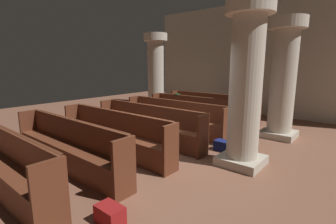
{
  "coord_description": "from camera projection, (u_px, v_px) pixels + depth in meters",
  "views": [
    {
      "loc": [
        3.66,
        -4.13,
        2.08
      ],
      "look_at": [
        -0.66,
        1.06,
        0.75
      ],
      "focal_mm": 26.36,
      "sensor_mm": 36.0,
      "label": 1
    }
  ],
  "objects": [
    {
      "name": "pew_row_2",
      "position": [
        174.0,
        116.0,
        7.46
      ],
      "size": [
        3.52,
        0.47,
        0.98
      ],
      "color": "brown",
      "rests_on": "ground"
    },
    {
      "name": "pillar_aisle_side",
      "position": [
        283.0,
        77.0,
        6.79
      ],
      "size": [
        0.97,
        0.97,
        3.29
      ],
      "color": "#B6AD9A",
      "rests_on": "ground"
    },
    {
      "name": "pillar_aisle_rear",
      "position": [
        246.0,
        82.0,
        4.84
      ],
      "size": [
        0.92,
        0.92,
        3.29
      ],
      "color": "#B6AD9A",
      "rests_on": "ground"
    },
    {
      "name": "kneeler_box_navy",
      "position": [
        223.0,
        146.0,
        5.97
      ],
      "size": [
        0.4,
        0.27,
        0.25
      ],
      "primitive_type": "cube",
      "color": "navy",
      "rests_on": "ground"
    },
    {
      "name": "pew_row_1",
      "position": [
        195.0,
        111.0,
        8.31
      ],
      "size": [
        3.52,
        0.46,
        0.98
      ],
      "color": "brown",
      "rests_on": "ground"
    },
    {
      "name": "pillar_far_side",
      "position": [
        156.0,
        73.0,
        10.29
      ],
      "size": [
        0.97,
        0.97,
        3.29
      ],
      "color": "#B6AD9A",
      "rests_on": "ground"
    },
    {
      "name": "hymn_book",
      "position": [
        177.0,
        94.0,
        8.94
      ],
      "size": [
        0.15,
        0.2,
        0.03
      ],
      "primitive_type": "cube",
      "color": "#194723",
      "rests_on": "pew_row_1"
    },
    {
      "name": "pew_row_4",
      "position": [
        114.0,
        132.0,
        5.74
      ],
      "size": [
        3.52,
        0.46,
        0.98
      ],
      "color": "brown",
      "rests_on": "ground"
    },
    {
      "name": "pew_row_0",
      "position": [
        212.0,
        106.0,
        9.17
      ],
      "size": [
        3.52,
        0.47,
        0.98
      ],
      "color": "brown",
      "rests_on": "ground"
    },
    {
      "name": "pew_row_5",
      "position": [
        68.0,
        143.0,
        4.89
      ],
      "size": [
        3.52,
        0.47,
        0.98
      ],
      "color": "brown",
      "rests_on": "ground"
    },
    {
      "name": "ground_plane",
      "position": [
        161.0,
        153.0,
        5.81
      ],
      "size": [
        19.2,
        19.2,
        0.0
      ],
      "primitive_type": "plane",
      "color": "brown"
    },
    {
      "name": "back_wall",
      "position": [
        260.0,
        59.0,
        9.96
      ],
      "size": [
        10.0,
        0.16,
        4.5
      ],
      "primitive_type": "cube",
      "color": "beige",
      "rests_on": "ground"
    },
    {
      "name": "pew_row_3",
      "position": [
        148.0,
        123.0,
        6.6
      ],
      "size": [
        3.52,
        0.46,
        0.98
      ],
      "color": "brown",
      "rests_on": "ground"
    },
    {
      "name": "pew_row_6",
      "position": [
        2.0,
        160.0,
        4.03
      ],
      "size": [
        3.52,
        0.46,
        0.98
      ],
      "color": "brown",
      "rests_on": "ground"
    },
    {
      "name": "lectern",
      "position": [
        247.0,
        107.0,
        9.36
      ],
      "size": [
        0.48,
        0.45,
        1.08
      ],
      "color": "#411E13",
      "rests_on": "ground"
    },
    {
      "name": "kneeler_box_red",
      "position": [
        110.0,
        215.0,
        3.25
      ],
      "size": [
        0.38,
        0.25,
        0.25
      ],
      "primitive_type": "cube",
      "color": "maroon",
      "rests_on": "ground"
    }
  ]
}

